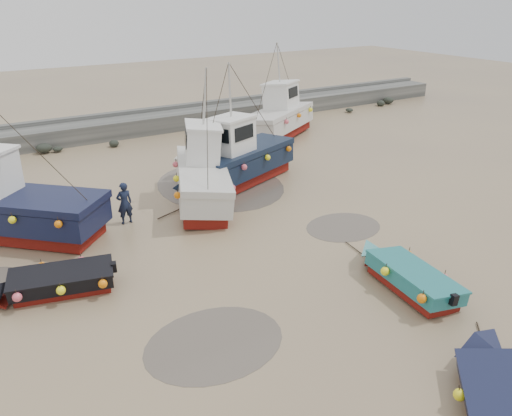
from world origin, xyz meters
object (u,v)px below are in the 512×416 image
(cabin_boat_1, at_px, (199,172))
(cabin_boat_3, at_px, (282,116))
(dinghy_4, at_px, (50,279))
(dinghy_1, at_px, (511,405))
(cabin_boat_2, at_px, (237,160))
(dinghy_2, at_px, (405,272))
(cabin_boat_0, at_px, (0,205))
(person, at_px, (127,223))

(cabin_boat_1, distance_m, cabin_boat_3, 12.68)
(dinghy_4, bearing_deg, dinghy_1, -130.78)
(dinghy_4, distance_m, cabin_boat_2, 11.87)
(dinghy_2, xyz_separation_m, cabin_boat_0, (-11.19, 11.55, 0.77))
(dinghy_1, bearing_deg, cabin_boat_1, 134.61)
(dinghy_1, relative_size, cabin_boat_3, 0.58)
(dinghy_1, height_order, cabin_boat_0, cabin_boat_0)
(dinghy_1, xyz_separation_m, cabin_boat_3, (9.92, 24.04, 0.82))
(cabin_boat_1, bearing_deg, person, -145.81)
(dinghy_1, relative_size, dinghy_2, 0.91)
(cabin_boat_1, bearing_deg, dinghy_1, -67.58)
(cabin_boat_0, bearing_deg, cabin_boat_2, -46.97)
(dinghy_1, relative_size, dinghy_4, 0.95)
(dinghy_2, bearing_deg, cabin_boat_0, 141.04)
(cabin_boat_0, relative_size, person, 4.54)
(dinghy_4, xyz_separation_m, cabin_boat_3, (17.96, 12.73, 0.80))
(dinghy_2, xyz_separation_m, cabin_boat_1, (-2.55, 10.85, 0.80))
(dinghy_2, distance_m, cabin_boat_2, 11.59)
(dinghy_4, bearing_deg, cabin_boat_2, -47.17)
(cabin_boat_2, distance_m, cabin_boat_3, 10.32)
(dinghy_4, height_order, cabin_boat_0, cabin_boat_0)
(dinghy_1, distance_m, cabin_boat_0, 19.20)
(dinghy_1, bearing_deg, dinghy_2, 110.57)
(dinghy_2, height_order, cabin_boat_1, cabin_boat_1)
(dinghy_2, height_order, dinghy_4, same)
(person, bearing_deg, dinghy_1, 101.97)
(dinghy_2, distance_m, cabin_boat_3, 20.03)
(dinghy_2, bearing_deg, person, 130.14)
(dinghy_4, xyz_separation_m, cabin_boat_0, (-0.77, 5.73, 0.77))
(dinghy_2, distance_m, dinghy_4, 11.94)
(dinghy_4, bearing_deg, dinghy_2, -105.33)
(dinghy_4, relative_size, person, 2.90)
(cabin_boat_2, relative_size, cabin_boat_3, 1.01)
(dinghy_2, distance_m, cabin_boat_0, 16.10)
(dinghy_2, bearing_deg, dinghy_4, 157.79)
(cabin_boat_1, xyz_separation_m, person, (-3.98, -0.87, -1.36))
(person, bearing_deg, cabin_boat_3, -151.66)
(dinghy_1, relative_size, cabin_boat_1, 0.55)
(dinghy_2, bearing_deg, cabin_boat_1, 110.15)
(dinghy_4, height_order, cabin_boat_2, cabin_boat_2)
(dinghy_4, relative_size, cabin_boat_1, 0.59)
(cabin_boat_1, distance_m, person, 4.30)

